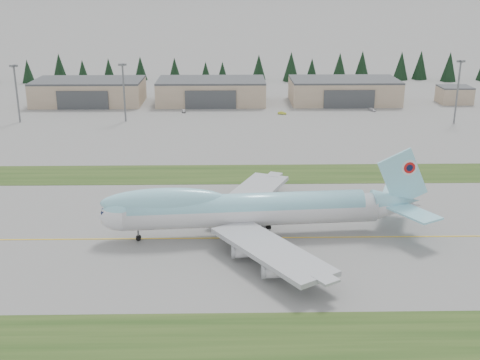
{
  "coord_description": "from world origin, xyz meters",
  "views": [
    {
      "loc": [
        -7.16,
        -119.93,
        53.64
      ],
      "look_at": [
        -4.6,
        15.92,
        8.0
      ],
      "focal_mm": 45.0,
      "sensor_mm": 36.0,
      "label": 1
    }
  ],
  "objects_px": {
    "hangar_left": "(89,92)",
    "hangar_center": "(211,91)",
    "hangar_right": "(344,91)",
    "service_vehicle_b": "(282,114)",
    "service_vehicle_a": "(184,112)",
    "service_vehicle_c": "(372,111)",
    "boeing_747_freighter": "(248,209)"
  },
  "relations": [
    {
      "from": "service_vehicle_c",
      "to": "hangar_left",
      "type": "bearing_deg",
      "value": 152.85
    },
    {
      "from": "service_vehicle_a",
      "to": "hangar_right",
      "type": "bearing_deg",
      "value": 9.32
    },
    {
      "from": "service_vehicle_b",
      "to": "hangar_right",
      "type": "bearing_deg",
      "value": -35.75
    },
    {
      "from": "hangar_right",
      "to": "service_vehicle_a",
      "type": "relative_size",
      "value": 12.41
    },
    {
      "from": "boeing_747_freighter",
      "to": "hangar_right",
      "type": "relative_size",
      "value": 1.51
    },
    {
      "from": "boeing_747_freighter",
      "to": "hangar_right",
      "type": "bearing_deg",
      "value": 67.45
    },
    {
      "from": "service_vehicle_a",
      "to": "service_vehicle_c",
      "type": "distance_m",
      "value": 80.29
    },
    {
      "from": "service_vehicle_a",
      "to": "service_vehicle_b",
      "type": "xyz_separation_m",
      "value": [
        41.23,
        -4.71,
        0.0
      ]
    },
    {
      "from": "hangar_left",
      "to": "hangar_center",
      "type": "bearing_deg",
      "value": 0.0
    },
    {
      "from": "hangar_right",
      "to": "service_vehicle_b",
      "type": "relative_size",
      "value": 13.64
    },
    {
      "from": "boeing_747_freighter",
      "to": "service_vehicle_b",
      "type": "relative_size",
      "value": 20.61
    },
    {
      "from": "boeing_747_freighter",
      "to": "service_vehicle_c",
      "type": "relative_size",
      "value": 18.26
    },
    {
      "from": "hangar_center",
      "to": "service_vehicle_a",
      "type": "xyz_separation_m",
      "value": [
        -11.25,
        -19.79,
        -5.39
      ]
    },
    {
      "from": "hangar_right",
      "to": "service_vehicle_a",
      "type": "bearing_deg",
      "value": -164.48
    },
    {
      "from": "hangar_center",
      "to": "service_vehicle_a",
      "type": "bearing_deg",
      "value": -119.61
    },
    {
      "from": "boeing_747_freighter",
      "to": "hangar_left",
      "type": "bearing_deg",
      "value": 109.61
    },
    {
      "from": "hangar_center",
      "to": "hangar_right",
      "type": "xyz_separation_m",
      "value": [
        60.0,
        0.0,
        0.0
      ]
    },
    {
      "from": "hangar_center",
      "to": "service_vehicle_b",
      "type": "bearing_deg",
      "value": -39.25
    },
    {
      "from": "hangar_left",
      "to": "service_vehicle_b",
      "type": "distance_m",
      "value": 88.61
    },
    {
      "from": "hangar_left",
      "to": "hangar_center",
      "type": "distance_m",
      "value": 55.0
    },
    {
      "from": "hangar_right",
      "to": "service_vehicle_b",
      "type": "distance_m",
      "value": 39.12
    },
    {
      "from": "boeing_747_freighter",
      "to": "service_vehicle_c",
      "type": "distance_m",
      "value": 142.02
    },
    {
      "from": "hangar_right",
      "to": "service_vehicle_c",
      "type": "distance_m",
      "value": 21.55
    },
    {
      "from": "boeing_747_freighter",
      "to": "hangar_left",
      "type": "xyz_separation_m",
      "value": [
        -66.85,
        148.65,
        -0.91
      ]
    },
    {
      "from": "service_vehicle_a",
      "to": "service_vehicle_c",
      "type": "relative_size",
      "value": 0.97
    },
    {
      "from": "hangar_left",
      "to": "hangar_center",
      "type": "height_order",
      "value": "same"
    },
    {
      "from": "hangar_left",
      "to": "service_vehicle_b",
      "type": "xyz_separation_m",
      "value": [
        84.98,
        -24.5,
        -5.39
      ]
    },
    {
      "from": "service_vehicle_b",
      "to": "boeing_747_freighter",
      "type": "bearing_deg",
      "value": -173.28
    },
    {
      "from": "hangar_right",
      "to": "service_vehicle_b",
      "type": "bearing_deg",
      "value": -140.78
    },
    {
      "from": "service_vehicle_b",
      "to": "service_vehicle_c",
      "type": "bearing_deg",
      "value": -66.69
    },
    {
      "from": "boeing_747_freighter",
      "to": "service_vehicle_b",
      "type": "height_order",
      "value": "boeing_747_freighter"
    },
    {
      "from": "service_vehicle_b",
      "to": "service_vehicle_a",
      "type": "bearing_deg",
      "value": 98.51
    }
  ]
}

